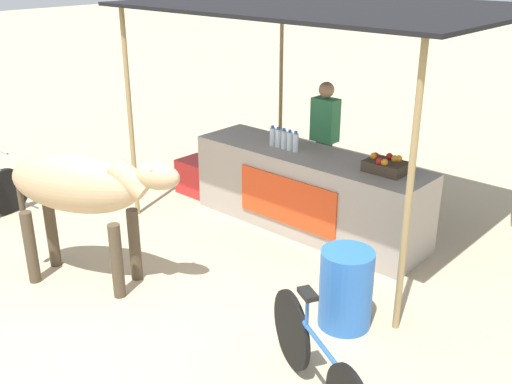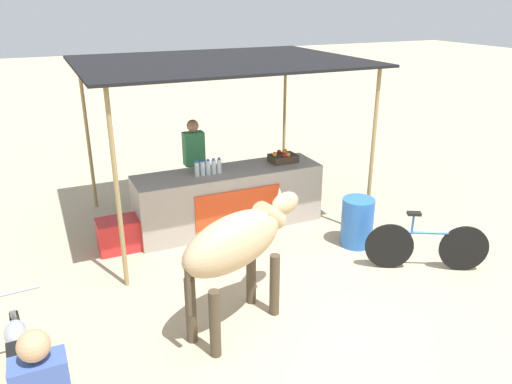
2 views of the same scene
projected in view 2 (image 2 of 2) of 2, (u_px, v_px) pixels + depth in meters
The scene contains 11 objects.
ground_plane at pixel (293, 293), 6.36m from camera, with size 60.00×60.00×0.00m, color tan.
stall_counter at pixel (229, 199), 8.05m from camera, with size 3.00×0.82×0.96m.
stall_awning at pixel (219, 67), 7.56m from camera, with size 4.20×3.20×2.63m.
water_bottle_row at pixel (208, 167), 7.66m from camera, with size 0.43×0.07×0.25m.
fruit_crate at pixel (283, 157), 8.27m from camera, with size 0.44×0.32×0.18m.
vendor_behind_counter at pixel (195, 166), 8.43m from camera, with size 0.34×0.22×1.65m.
cooler_box at pixel (119, 235), 7.37m from camera, with size 0.60×0.44×0.48m, color red.
water_barrel at pixel (357, 222), 7.47m from camera, with size 0.48×0.48×0.74m, color blue.
cow at pixel (238, 244), 5.39m from camera, with size 1.80×1.10×1.44m.
motorcycle_parked at pixel (21, 365), 4.49m from camera, with size 0.55×1.80×0.90m.
bicycle_leaning at pixel (426, 246), 6.80m from camera, with size 1.48×0.82×0.85m.
Camera 2 is at (-2.67, -4.78, 3.52)m, focal length 35.00 mm.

